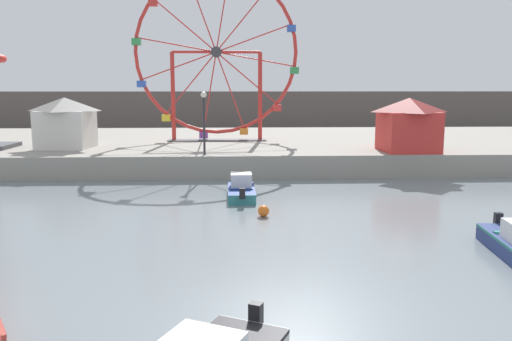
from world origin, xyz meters
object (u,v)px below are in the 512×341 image
at_px(motorboat_teal_painted, 241,188).
at_px(mooring_buoy_orange, 263,211).
at_px(carnival_booth_white_ticket, 65,122).
at_px(promenade_lamp_near, 204,113).
at_px(ferris_wheel_red_frame, 216,55).
at_px(carnival_booth_red_striped, 409,124).

bearing_deg(motorboat_teal_painted, mooring_buoy_orange, -169.57).
height_order(carnival_booth_white_ticket, promenade_lamp_near, promenade_lamp_near).
relative_size(motorboat_teal_painted, ferris_wheel_red_frame, 0.37).
bearing_deg(promenade_lamp_near, motorboat_teal_painted, -67.61).
bearing_deg(promenade_lamp_near, carnival_booth_red_striped, 5.35).
bearing_deg(ferris_wheel_red_frame, carnival_booth_white_ticket, -156.70).
bearing_deg(promenade_lamp_near, carnival_booth_white_ticket, 157.02).
bearing_deg(carnival_booth_white_ticket, carnival_booth_red_striped, -2.99).
bearing_deg(carnival_booth_red_striped, motorboat_teal_painted, -150.61).
xyz_separation_m(motorboat_teal_painted, mooring_buoy_orange, (0.79, -4.14, -0.09)).
distance_m(ferris_wheel_red_frame, mooring_buoy_orange, 17.67).
relative_size(carnival_booth_white_ticket, promenade_lamp_near, 1.01).
height_order(ferris_wheel_red_frame, promenade_lamp_near, ferris_wheel_red_frame).
relative_size(promenade_lamp_near, mooring_buoy_orange, 7.67).
xyz_separation_m(carnival_booth_white_ticket, carnival_booth_red_striped, (19.95, -2.51, 0.01)).
distance_m(ferris_wheel_red_frame, promenade_lamp_near, 8.21).
xyz_separation_m(motorboat_teal_painted, ferris_wheel_red_frame, (-1.44, 12.04, 6.65)).
relative_size(ferris_wheel_red_frame, mooring_buoy_orange, 25.82).
height_order(ferris_wheel_red_frame, carnival_booth_red_striped, ferris_wheel_red_frame).
distance_m(ferris_wheel_red_frame, carnival_booth_red_striped, 13.38).
bearing_deg(carnival_booth_white_ticket, motorboat_teal_painted, -34.18).
height_order(ferris_wheel_red_frame, mooring_buoy_orange, ferris_wheel_red_frame).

